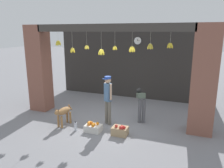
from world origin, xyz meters
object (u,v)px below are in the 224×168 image
fruit_crate_apples (120,130)px  wall_clock (138,41)px  dog (63,113)px  fruit_crate_oranges (93,127)px  worker_stooping (141,101)px  shopkeeper (108,97)px  water_bottle (76,126)px

fruit_crate_apples → wall_clock: wall_clock is taller
dog → fruit_crate_oranges: dog is taller
worker_stooping → shopkeeper: bearing=-166.8°
worker_stooping → fruit_crate_oranges: worker_stooping is taller
dog → wall_clock: bearing=166.6°
worker_stooping → fruit_crate_oranges: 1.86m
shopkeeper → wall_clock: bearing=-65.0°
shopkeeper → fruit_crate_oranges: 1.07m
worker_stooping → wall_clock: wall_clock is taller
wall_clock → dog: bearing=-110.7°
dog → worker_stooping: 2.57m
fruit_crate_oranges → dog: bearing=176.9°
worker_stooping → fruit_crate_oranges: bearing=-153.3°
shopkeeper → worker_stooping: shopkeeper is taller
fruit_crate_oranges → worker_stooping: bearing=50.2°
worker_stooping → water_bottle: 2.31m
fruit_crate_apples → worker_stooping: bearing=77.4°
water_bottle → wall_clock: wall_clock is taller
shopkeeper → fruit_crate_apples: bearing=162.9°
worker_stooping → fruit_crate_apples: worker_stooping is taller
worker_stooping → wall_clock: bearing=84.4°
dog → water_bottle: bearing=77.0°
water_bottle → dog: bearing=159.7°
shopkeeper → worker_stooping: 1.17m
dog → shopkeeper: size_ratio=0.51×
worker_stooping → dog: bearing=-172.8°
fruit_crate_apples → wall_clock: 4.48m
shopkeeper → fruit_crate_oranges: shopkeeper is taller
dog → fruit_crate_oranges: size_ratio=1.67×
worker_stooping → water_bottle: (-1.66, -1.51, -0.54)m
shopkeeper → fruit_crate_apples: shopkeeper is taller
wall_clock → worker_stooping: bearing=-72.1°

